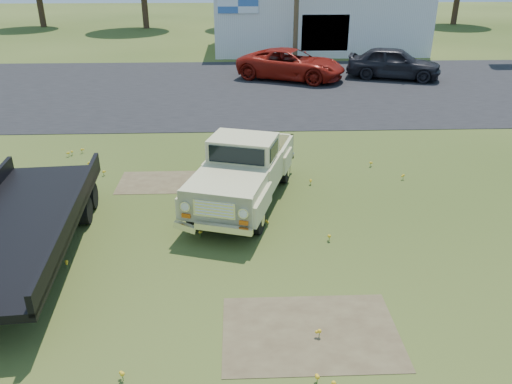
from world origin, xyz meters
TOP-DOWN VIEW (x-y plane):
  - ground at (0.00, 0.00)m, footprint 140.00×140.00m
  - asphalt_lot at (0.00, 15.00)m, footprint 90.00×14.00m
  - dirt_patch_a at (1.50, -3.00)m, footprint 3.00×2.00m
  - dirt_patch_b at (-2.00, 3.50)m, footprint 2.20×1.60m
  - commercial_building at (6.00, 26.99)m, footprint 14.20×8.20m
  - vintage_pickup_truck at (0.45, 2.16)m, footprint 3.28×5.29m
  - flatbed_trailer at (-4.24, -0.40)m, footprint 2.83×7.00m
  - red_pickup at (3.23, 16.90)m, footprint 6.19×4.70m
  - dark_sedan at (8.69, 16.88)m, footprint 5.21×3.41m

SIDE VIEW (x-z plane):
  - ground at x=0.00m, z-range 0.00..0.00m
  - asphalt_lot at x=0.00m, z-range -0.01..0.01m
  - dirt_patch_a at x=1.50m, z-range -0.01..0.01m
  - dirt_patch_b at x=-2.00m, z-range -0.01..0.01m
  - red_pickup at x=3.23m, z-range 0.00..1.56m
  - dark_sedan at x=8.69m, z-range 0.00..1.65m
  - vintage_pickup_truck at x=0.45m, z-range 0.00..1.80m
  - flatbed_trailer at x=-4.24m, z-range 0.00..1.86m
  - commercial_building at x=6.00m, z-range 0.03..4.18m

